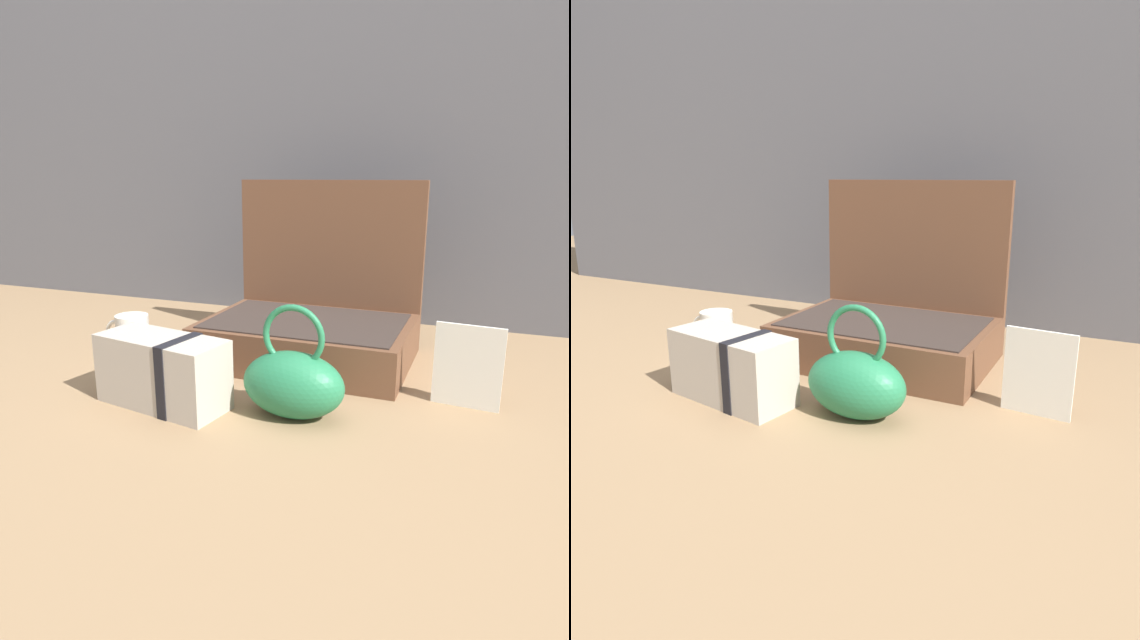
{
  "view_description": "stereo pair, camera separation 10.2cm",
  "coord_description": "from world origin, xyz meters",
  "views": [
    {
      "loc": [
        0.35,
        -0.94,
        0.4
      ],
      "look_at": [
        -0.01,
        -0.02,
        0.14
      ],
      "focal_mm": 30.24,
      "sensor_mm": 36.0,
      "label": 1
    },
    {
      "loc": [
        0.44,
        -0.9,
        0.4
      ],
      "look_at": [
        -0.01,
        -0.02,
        0.14
      ],
      "focal_mm": 30.24,
      "sensor_mm": 36.0,
      "label": 2
    }
  ],
  "objects": [
    {
      "name": "cream_toiletry_bag",
      "position": [
        -0.18,
        -0.18,
        0.06
      ],
      "size": [
        0.25,
        0.14,
        0.13
      ],
      "color": "#B2A899",
      "rests_on": "ground_plane"
    },
    {
      "name": "back_wall",
      "position": [
        0.0,
        0.58,
        0.7
      ],
      "size": [
        3.2,
        0.06,
        1.4
      ],
      "primitive_type": "cube",
      "color": "#56565B",
      "rests_on": "ground_plane"
    },
    {
      "name": "open_suitcase",
      "position": [
        -0.02,
        0.18,
        0.08
      ],
      "size": [
        0.45,
        0.33,
        0.39
      ],
      "color": "brown",
      "rests_on": "ground_plane"
    },
    {
      "name": "coffee_mug",
      "position": [
        -0.41,
        0.04,
        0.05
      ],
      "size": [
        0.11,
        0.08,
        0.09
      ],
      "color": "silver",
      "rests_on": "ground_plane"
    },
    {
      "name": "teal_pouch_handbag",
      "position": [
        0.05,
        -0.14,
        0.06
      ],
      "size": [
        0.18,
        0.11,
        0.2
      ],
      "color": "#237247",
      "rests_on": "ground_plane"
    },
    {
      "name": "info_card_left",
      "position": [
        0.33,
        0.01,
        0.08
      ],
      "size": [
        0.12,
        0.02,
        0.15
      ],
      "primitive_type": "cube",
      "rotation": [
        0.0,
        0.0,
        -0.09
      ],
      "color": "silver",
      "rests_on": "ground_plane"
    },
    {
      "name": "ground_plane",
      "position": [
        0.0,
        0.0,
        0.0
      ],
      "size": [
        6.0,
        6.0,
        0.0
      ],
      "primitive_type": "plane",
      "color": "#8C6D4C"
    }
  ]
}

